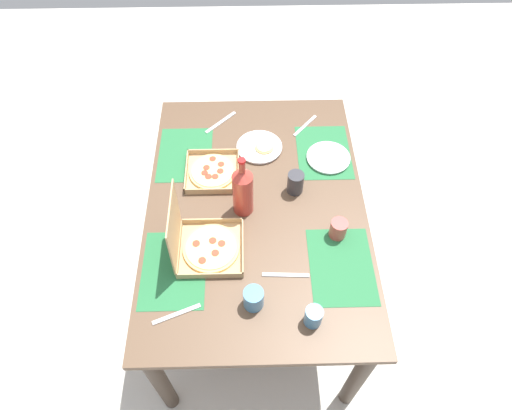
{
  "coord_description": "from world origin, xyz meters",
  "views": [
    {
      "loc": [
        -1.19,
        0.03,
        2.35
      ],
      "look_at": [
        0.0,
        0.0,
        0.74
      ],
      "focal_mm": 31.24,
      "sensor_mm": 36.0,
      "label": 1
    }
  ],
  "objects": [
    {
      "name": "placemat_far_right",
      "position": [
        0.32,
        0.34,
        0.74
      ],
      "size": [
        0.36,
        0.26,
        0.0
      ],
      "primitive_type": "cube",
      "color": "#236638",
      "rests_on": "dining_table"
    },
    {
      "name": "placemat_near_right",
      "position": [
        0.32,
        -0.34,
        0.74
      ],
      "size": [
        0.36,
        0.26,
        0.0
      ],
      "primitive_type": "cube",
      "color": "#236638",
      "rests_on": "dining_table"
    },
    {
      "name": "fork_by_near_right",
      "position": [
        0.51,
        -0.27,
        0.75
      ],
      "size": [
        0.15,
        0.14,
        0.0
      ],
      "primitive_type": "cube",
      "rotation": [
        0.0,
        0.0,
        5.57
      ],
      "color": "#B7B7BC",
      "rests_on": "dining_table"
    },
    {
      "name": "placemat_far_left",
      "position": [
        -0.32,
        0.34,
        0.74
      ],
      "size": [
        0.36,
        0.26,
        0.0
      ],
      "primitive_type": "cube",
      "color": "#236638",
      "rests_on": "dining_table"
    },
    {
      "name": "placemat_near_left",
      "position": [
        -0.32,
        -0.34,
        0.74
      ],
      "size": [
        0.36,
        0.26,
        0.0
      ],
      "primitive_type": "cube",
      "color": "#236638",
      "rests_on": "dining_table"
    },
    {
      "name": "plate_near_left",
      "position": [
        0.27,
        -0.36,
        0.75
      ],
      "size": [
        0.21,
        0.21,
        0.02
      ],
      "color": "white",
      "rests_on": "dining_table"
    },
    {
      "name": "cup_clear_left",
      "position": [
        -0.55,
        -0.2,
        0.79
      ],
      "size": [
        0.07,
        0.07,
        0.09
      ],
      "primitive_type": "cylinder",
      "color": "teal",
      "rests_on": "dining_table"
    },
    {
      "name": "knife_by_near_left",
      "position": [
        0.54,
        0.17,
        0.75
      ],
      "size": [
        0.16,
        0.16,
        0.0
      ],
      "primitive_type": "cube",
      "rotation": [
        0.0,
        0.0,
        5.5
      ],
      "color": "#B7B7BC",
      "rests_on": "dining_table"
    },
    {
      "name": "plate_far_left",
      "position": [
        0.35,
        -0.03,
        0.75
      ],
      "size": [
        0.23,
        0.23,
        0.03
      ],
      "color": "white",
      "rests_on": "dining_table"
    },
    {
      "name": "cup_spare",
      "position": [
        0.08,
        -0.18,
        0.8
      ],
      "size": [
        0.07,
        0.07,
        0.11
      ],
      "primitive_type": "cylinder",
      "color": "#333338",
      "rests_on": "dining_table"
    },
    {
      "name": "dining_table",
      "position": [
        0.0,
        0.0,
        0.64
      ],
      "size": [
        1.42,
        0.98,
        0.74
      ],
      "color": "#3F3328",
      "rests_on": "ground_plane"
    },
    {
      "name": "cup_red",
      "position": [
        -0.47,
        0.02,
        0.79
      ],
      "size": [
        0.08,
        0.08,
        0.09
      ],
      "primitive_type": "cylinder",
      "color": "teal",
      "rests_on": "dining_table"
    },
    {
      "name": "soda_bottle",
      "position": [
        -0.02,
        0.06,
        0.88
      ],
      "size": [
        0.09,
        0.09,
        0.32
      ],
      "color": "#B2382D",
      "rests_on": "dining_table"
    },
    {
      "name": "ground_plane",
      "position": [
        0.0,
        0.0,
        0.0
      ],
      "size": [
        6.0,
        6.0,
        0.0
      ],
      "primitive_type": "plane",
      "color": "beige"
    },
    {
      "name": "fork_by_far_left",
      "position": [
        -0.51,
        0.31,
        0.75
      ],
      "size": [
        0.08,
        0.18,
        0.0
      ],
      "primitive_type": "cube",
      "rotation": [
        0.0,
        0.0,
        1.95
      ],
      "color": "#B7B7BC",
      "rests_on": "dining_table"
    },
    {
      "name": "pizza_box_center",
      "position": [
        -0.23,
        0.22,
        0.79
      ],
      "size": [
        0.27,
        0.27,
        0.31
      ],
      "color": "tan",
      "rests_on": "dining_table"
    },
    {
      "name": "fork_by_far_right",
      "position": [
        -0.36,
        -0.11,
        0.75
      ],
      "size": [
        0.02,
        0.19,
        0.0
      ],
      "primitive_type": "cube",
      "rotation": [
        0.0,
        0.0,
        1.52
      ],
      "color": "#B7B7BC",
      "rests_on": "dining_table"
    },
    {
      "name": "pizza_box_corner_left",
      "position": [
        0.19,
        0.2,
        0.76
      ],
      "size": [
        0.25,
        0.25,
        0.04
      ],
      "color": "tan",
      "rests_on": "dining_table"
    },
    {
      "name": "cup_dark",
      "position": [
        -0.17,
        -0.34,
        0.79
      ],
      "size": [
        0.07,
        0.07,
        0.09
      ],
      "primitive_type": "cylinder",
      "color": "#BF4742",
      "rests_on": "dining_table"
    }
  ]
}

